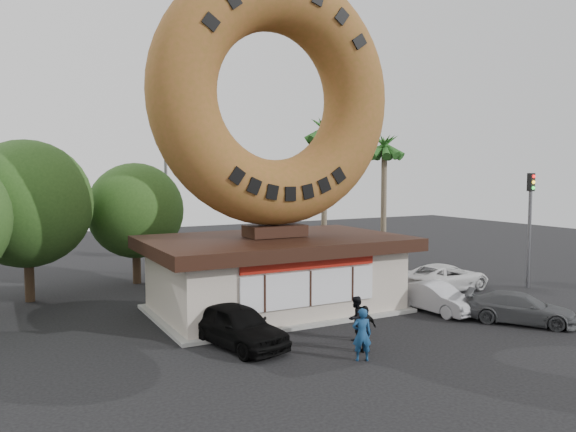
% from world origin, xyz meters
% --- Properties ---
extents(ground, '(90.00, 90.00, 0.00)m').
position_xyz_m(ground, '(0.00, 0.00, 0.00)').
color(ground, black).
rests_on(ground, ground).
extents(donut_shop, '(11.20, 7.20, 3.80)m').
position_xyz_m(donut_shop, '(0.00, 5.98, 1.77)').
color(donut_shop, beige).
rests_on(donut_shop, ground).
extents(giant_donut, '(11.18, 2.85, 11.18)m').
position_xyz_m(giant_donut, '(0.00, 6.00, 9.39)').
color(giant_donut, brown).
rests_on(giant_donut, donut_shop).
extents(tree_west, '(6.00, 6.00, 7.65)m').
position_xyz_m(tree_west, '(-9.50, 13.00, 4.64)').
color(tree_west, '#473321').
rests_on(tree_west, ground).
extents(tree_mid, '(5.20, 5.20, 6.63)m').
position_xyz_m(tree_mid, '(-4.00, 15.00, 4.02)').
color(tree_mid, '#473321').
rests_on(tree_mid, ground).
extents(palm_near, '(2.60, 2.60, 9.75)m').
position_xyz_m(palm_near, '(7.50, 14.00, 8.41)').
color(palm_near, '#726651').
rests_on(palm_near, ground).
extents(palm_far, '(2.60, 2.60, 8.75)m').
position_xyz_m(palm_far, '(11.00, 12.50, 7.48)').
color(palm_far, '#726651').
rests_on(palm_far, ground).
extents(street_lamp, '(2.11, 0.20, 8.00)m').
position_xyz_m(street_lamp, '(-1.86, 16.00, 4.48)').
color(street_lamp, '#59595E').
rests_on(street_lamp, ground).
extents(traffic_signal, '(0.30, 0.38, 6.07)m').
position_xyz_m(traffic_signal, '(14.00, 3.99, 3.87)').
color(traffic_signal, '#59595E').
rests_on(traffic_signal, ground).
extents(person_left, '(0.75, 0.63, 1.74)m').
position_xyz_m(person_left, '(-0.53, -1.31, 0.87)').
color(person_left, navy).
rests_on(person_left, ground).
extents(person_center, '(0.96, 0.86, 1.61)m').
position_xyz_m(person_center, '(0.61, 0.66, 0.81)').
color(person_center, black).
rests_on(person_center, ground).
extents(person_right, '(0.98, 0.52, 1.60)m').
position_xyz_m(person_right, '(0.11, -0.61, 0.80)').
color(person_right, black).
rests_on(person_right, ground).
extents(car_black, '(2.70, 4.66, 1.49)m').
position_xyz_m(car_black, '(-3.50, 2.00, 0.74)').
color(car_black, black).
rests_on(car_black, ground).
extents(car_silver, '(1.74, 3.99, 1.28)m').
position_xyz_m(car_silver, '(6.07, 2.36, 0.64)').
color(car_silver, '#A1A1A6').
rests_on(car_silver, ground).
extents(car_grey, '(3.92, 4.42, 1.23)m').
position_xyz_m(car_grey, '(7.83, -0.61, 0.61)').
color(car_grey, '#505255').
rests_on(car_grey, ground).
extents(car_white, '(5.23, 2.78, 1.40)m').
position_xyz_m(car_white, '(9.61, 5.53, 0.70)').
color(car_white, silver).
rests_on(car_white, ground).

